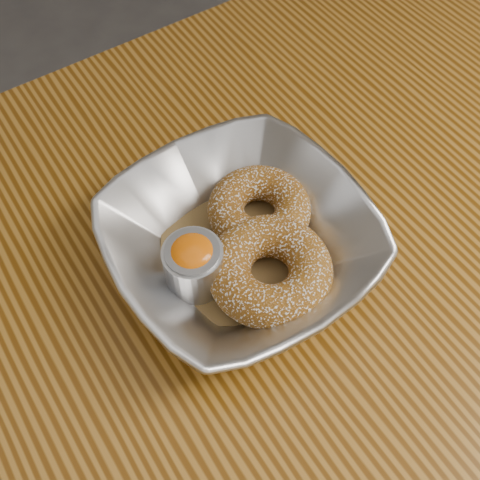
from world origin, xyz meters
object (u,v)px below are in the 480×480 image
donut_front (270,270)px  donut_back (259,209)px  table (293,344)px  serving_bowl (240,241)px  ramekin (194,264)px

donut_front → donut_back: bearing=63.1°
table → donut_back: size_ratio=12.56×
table → donut_front: (-0.02, 0.03, 0.13)m
table → donut_back: donut_back is taller
serving_bowl → donut_back: 0.04m
donut_back → table: bearing=-98.9°
donut_back → donut_front: size_ratio=0.88×
serving_bowl → donut_back: serving_bowl is taller
serving_bowl → donut_front: serving_bowl is taller
donut_back → ramekin: (-0.08, -0.02, 0.01)m
serving_bowl → donut_front: bearing=-83.5°
table → donut_front: bearing=119.1°
ramekin → table: bearing=-43.7°
table → donut_front: size_ratio=11.08×
donut_back → serving_bowl: bearing=-150.1°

